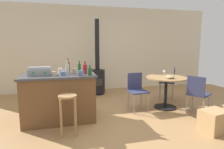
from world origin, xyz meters
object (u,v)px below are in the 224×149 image
object	(u,v)px
bottle_0	(85,69)
cardboard_box	(214,121)
cup_1	(81,73)
cup_2	(60,71)
bottle_4	(90,71)
folding_chair_near	(137,89)
folding_chair_left	(169,80)
bottle_5	(67,69)
kitchen_island	(59,97)
wooden_stool	(68,107)
dining_table	(166,84)
bottle_1	(80,68)
toolbox	(40,71)
bottle_3	(68,68)
wine_glass	(164,72)
folding_chair_far	(197,93)
cup_0	(54,74)
cup_3	(63,74)
wood_stove	(98,76)
cup_4	(74,71)
bottle_2	(67,69)
serving_bowl	(170,77)

from	to	relation	value
bottle_0	cardboard_box	xyz separation A→B (m)	(2.09, -1.13, -0.83)
cup_1	cup_2	xyz separation A→B (m)	(-0.37, 0.37, 0.00)
bottle_4	cup_2	size ratio (longest dim) A/B	1.69
folding_chair_near	folding_chair_left	xyz separation A→B (m)	(1.19, 0.59, 0.03)
bottle_5	kitchen_island	bearing A→B (deg)	-144.18
kitchen_island	wooden_stool	world-z (taller)	kitchen_island
dining_table	bottle_1	bearing A→B (deg)	-179.68
bottle_1	cardboard_box	size ratio (longest dim) A/B	0.53
cup_1	toolbox	bearing A→B (deg)	161.42
bottle_1	cup_2	xyz separation A→B (m)	(-0.38, -0.03, -0.04)
bottle_3	wine_glass	bearing A→B (deg)	6.98
cardboard_box	folding_chair_far	bearing A→B (deg)	75.32
folding_chair_left	cup_2	bearing A→B (deg)	-166.98
cardboard_box	bottle_4	bearing A→B (deg)	155.31
bottle_5	folding_chair_near	bearing A→B (deg)	2.14
cup_0	cup_2	world-z (taller)	cup_2
folding_chair_far	cup_3	xyz separation A→B (m)	(-2.69, 0.30, 0.46)
wooden_stool	cup_2	distance (m)	0.94
folding_chair_far	cup_3	world-z (taller)	cup_3
wooden_stool	toolbox	xyz separation A→B (m)	(-0.48, 0.67, 0.52)
wood_stove	cup_1	distance (m)	2.23
kitchen_island	cup_4	size ratio (longest dim) A/B	12.84
folding_chair_left	bottle_0	size ratio (longest dim) A/B	3.49
dining_table	bottle_0	xyz separation A→B (m)	(-1.93, -0.24, 0.46)
bottle_2	bottle_5	world-z (taller)	bottle_2
wood_stove	bottle_5	size ratio (longest dim) A/B	11.26
bottle_3	cup_4	xyz separation A→B (m)	(0.12, 0.03, -0.07)
bottle_5	cup_1	size ratio (longest dim) A/B	1.77
bottle_5	cup_4	xyz separation A→B (m)	(0.14, -0.07, -0.02)
folding_chair_near	cup_2	bearing A→B (deg)	-177.61
wood_stove	bottle_4	bearing A→B (deg)	-103.98
bottle_4	cup_3	xyz separation A→B (m)	(-0.48, 0.07, -0.03)
dining_table	folding_chair_left	world-z (taller)	folding_chair_left
dining_table	bottle_5	distance (m)	2.30
folding_chair_near	folding_chair_left	size ratio (longest dim) A/B	0.96
folding_chair_left	bottle_5	distance (m)	2.84
bottle_4	wood_stove	bearing A→B (deg)	76.02
toolbox	kitchen_island	bearing A→B (deg)	0.49
bottle_1	cardboard_box	bearing A→B (deg)	-31.98
bottle_1	bottle_2	size ratio (longest dim) A/B	0.83
bottle_5	cup_3	xyz separation A→B (m)	(-0.09, -0.33, -0.04)
folding_chair_far	cup_0	bearing A→B (deg)	173.69
folding_chair_near	bottle_2	xyz separation A→B (m)	(-1.54, -0.30, 0.54)
cup_3	wine_glass	xyz separation A→B (m)	(2.37, 0.51, -0.12)
bottle_3	folding_chair_near	bearing A→B (deg)	5.96
bottle_1	bottle_5	bearing A→B (deg)	-174.93
bottle_4	dining_table	bearing A→B (deg)	13.25
wine_glass	serving_bowl	distance (m)	0.36
folding_chair_far	bottle_4	world-z (taller)	bottle_4
kitchen_island	folding_chair_far	size ratio (longest dim) A/B	1.62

